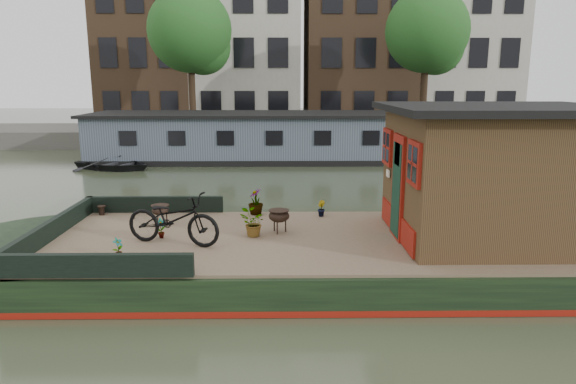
{
  "coord_description": "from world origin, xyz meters",
  "views": [
    {
      "loc": [
        -1.7,
        -9.11,
        3.48
      ],
      "look_at": [
        -1.58,
        0.5,
        1.4
      ],
      "focal_mm": 32.0,
      "sensor_mm": 36.0,
      "label": 1
    }
  ],
  "objects_px": {
    "bicycle": "(173,219)",
    "brazier_front": "(279,221)",
    "cabin": "(496,172)",
    "dinghy": "(114,161)",
    "brazier_rear": "(160,215)",
    "potted_plant_a": "(161,228)"
  },
  "relations": [
    {
      "from": "bicycle",
      "to": "brazier_front",
      "type": "xyz_separation_m",
      "value": [
        1.86,
        0.69,
        -0.24
      ]
    },
    {
      "from": "cabin",
      "to": "dinghy",
      "type": "relative_size",
      "value": 1.23
    },
    {
      "from": "brazier_rear",
      "to": "dinghy",
      "type": "distance_m",
      "value": 11.47
    },
    {
      "from": "brazier_front",
      "to": "dinghy",
      "type": "height_order",
      "value": "brazier_front"
    },
    {
      "from": "cabin",
      "to": "bicycle",
      "type": "relative_size",
      "value": 2.27
    },
    {
      "from": "cabin",
      "to": "brazier_front",
      "type": "xyz_separation_m",
      "value": [
        -3.93,
        0.32,
        -1.01
      ]
    },
    {
      "from": "cabin",
      "to": "potted_plant_a",
      "type": "bearing_deg",
      "value": -179.89
    },
    {
      "from": "bicycle",
      "to": "potted_plant_a",
      "type": "height_order",
      "value": "bicycle"
    },
    {
      "from": "brazier_front",
      "to": "brazier_rear",
      "type": "height_order",
      "value": "brazier_front"
    },
    {
      "from": "brazier_rear",
      "to": "dinghy",
      "type": "height_order",
      "value": "brazier_rear"
    },
    {
      "from": "cabin",
      "to": "potted_plant_a",
      "type": "distance_m",
      "value": 6.2
    },
    {
      "from": "bicycle",
      "to": "brazier_rear",
      "type": "distance_m",
      "value": 1.4
    },
    {
      "from": "brazier_rear",
      "to": "cabin",
      "type": "bearing_deg",
      "value": -8.11
    },
    {
      "from": "bicycle",
      "to": "brazier_rear",
      "type": "height_order",
      "value": "bicycle"
    },
    {
      "from": "dinghy",
      "to": "brazier_front",
      "type": "bearing_deg",
      "value": -127.86
    },
    {
      "from": "cabin",
      "to": "dinghy",
      "type": "bearing_deg",
      "value": 132.9
    },
    {
      "from": "bicycle",
      "to": "dinghy",
      "type": "relative_size",
      "value": 0.54
    },
    {
      "from": "cabin",
      "to": "brazier_rear",
      "type": "relative_size",
      "value": 9.78
    },
    {
      "from": "brazier_front",
      "to": "dinghy",
      "type": "bearing_deg",
      "value": 121.14
    },
    {
      "from": "brazier_front",
      "to": "dinghy",
      "type": "distance_m",
      "value": 13.07
    },
    {
      "from": "brazier_rear",
      "to": "dinghy",
      "type": "bearing_deg",
      "value": 112.37
    },
    {
      "from": "brazier_front",
      "to": "dinghy",
      "type": "xyz_separation_m",
      "value": [
        -6.75,
        11.18,
        -0.54
      ]
    }
  ]
}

